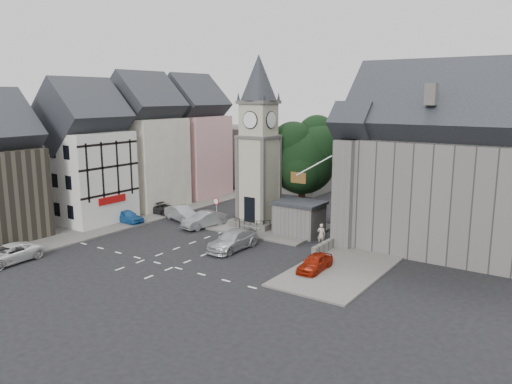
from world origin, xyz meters
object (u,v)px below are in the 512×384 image
Objects in this scene: clock_tower at (259,143)px; car_west_blue at (127,216)px; pedestrian at (321,235)px; stone_shelter at (299,218)px; car_east_red at (315,263)px.

car_west_blue is at bearing -150.55° from clock_tower.
car_west_blue is 19.98m from pedestrian.
pedestrian reaches higher than car_west_blue.
stone_shelter reaches higher than pedestrian.
clock_tower is at bearing -30.42° from pedestrian.
stone_shelter is 2.23× the size of pedestrian.
pedestrian is at bearing -17.02° from clock_tower.
stone_shelter is at bearing 124.84° from car_east_red.
clock_tower is at bearing 140.26° from car_east_red.
stone_shelter is 1.15× the size of car_east_red.
car_east_red is (10.57, -8.37, -7.49)m from clock_tower.
stone_shelter is 9.81m from car_east_red.
stone_shelter reaches higher than car_west_blue.
stone_shelter reaches higher than car_east_red.
pedestrian is (8.07, -2.47, -7.16)m from clock_tower.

